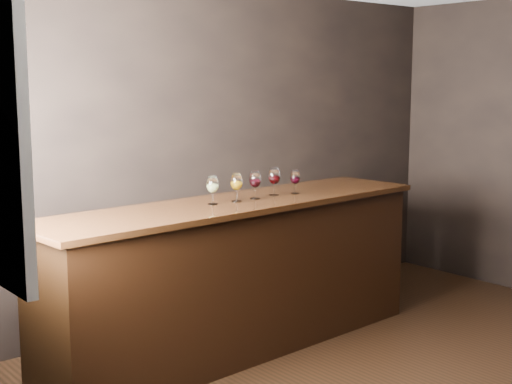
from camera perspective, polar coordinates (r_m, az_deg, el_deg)
room_shell at (r=4.52m, az=11.83°, el=6.11°), size 5.02×4.52×2.81m
bar_counter at (r=5.38m, az=-1.41°, el=-6.94°), size 3.17×0.87×1.10m
bar_top at (r=5.25m, az=-1.43°, el=-0.94°), size 3.28×0.95×0.04m
back_bar_shelf at (r=6.15m, az=-2.08°, el=-5.31°), size 2.83×0.40×1.02m
glass_white at (r=5.09m, az=-3.50°, el=0.55°), size 0.09×0.09×0.21m
glass_amber at (r=5.21m, az=-1.57°, el=0.77°), size 0.09×0.09×0.21m
glass_red_a at (r=5.33m, az=-0.08°, el=0.96°), size 0.09×0.09×0.21m
glass_red_b at (r=5.48m, az=1.47°, el=1.23°), size 0.09×0.09×0.22m
glass_red_c at (r=5.59m, az=3.15°, el=1.15°), size 0.08×0.08×0.19m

